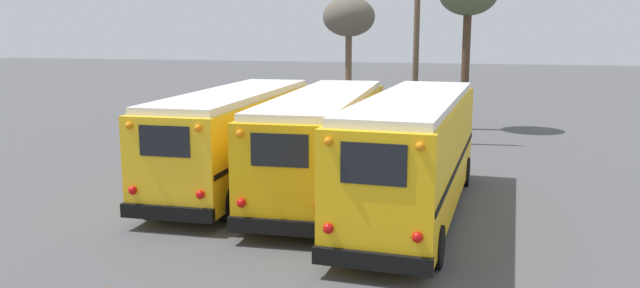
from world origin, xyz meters
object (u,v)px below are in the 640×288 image
(school_bus_1, at_px, (325,139))
(utility_pole, at_px, (416,41))
(school_bus_2, at_px, (414,151))
(bare_tree_1, at_px, (349,19))
(school_bus_0, at_px, (236,135))

(school_bus_1, xyz_separation_m, utility_pole, (1.82, 9.44, 2.89))
(school_bus_2, xyz_separation_m, bare_tree_1, (-5.73, 18.64, 3.90))
(school_bus_1, relative_size, utility_pole, 1.23)
(school_bus_2, distance_m, utility_pole, 11.63)
(bare_tree_1, bearing_deg, utility_pole, -58.18)
(school_bus_1, bearing_deg, bare_tree_1, 99.36)
(school_bus_0, height_order, school_bus_1, school_bus_0)
(school_bus_0, distance_m, utility_pole, 11.01)
(utility_pole, bearing_deg, school_bus_2, -84.25)
(school_bus_0, bearing_deg, school_bus_2, -16.37)
(school_bus_0, bearing_deg, bare_tree_1, 89.39)
(school_bus_2, xyz_separation_m, utility_pole, (-1.13, 11.22, 2.81))
(school_bus_1, height_order, school_bus_2, school_bus_2)
(school_bus_2, relative_size, utility_pole, 1.18)
(school_bus_0, xyz_separation_m, school_bus_2, (5.91, -1.74, 0.07))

